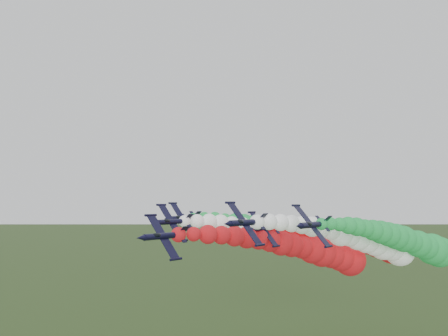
{
  "coord_description": "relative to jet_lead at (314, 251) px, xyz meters",
  "views": [
    {
      "loc": [
        51.18,
        -71.42,
        51.0
      ],
      "look_at": [
        -4.01,
        -2.16,
        57.9
      ],
      "focal_mm": 35.0,
      "sensor_mm": 36.0,
      "label": 1
    }
  ],
  "objects": [
    {
      "name": "jet_inner_right",
      "position": [
        10.55,
        9.68,
        2.33
      ],
      "size": [
        14.94,
        75.03,
        18.22
      ],
      "rotation": [
        0.0,
        0.84,
        0.0
      ],
      "color": "black",
      "rests_on": "ground"
    },
    {
      "name": "jet_trail",
      "position": [
        1.89,
        28.94,
        0.11
      ],
      "size": [
        14.87,
        74.96,
        18.15
      ],
      "rotation": [
        0.0,
        0.84,
        0.0
      ],
      "color": "black",
      "rests_on": "ground"
    },
    {
      "name": "jet_inner_left",
      "position": [
        -9.75,
        13.37,
        1.49
      ],
      "size": [
        15.29,
        75.37,
        18.57
      ],
      "rotation": [
        0.0,
        0.84,
        0.0
      ],
      "color": "black",
      "rests_on": "ground"
    },
    {
      "name": "jet_outer_left",
      "position": [
        -16.66,
        21.56,
        2.26
      ],
      "size": [
        14.84,
        74.93,
        18.12
      ],
      "rotation": [
        0.0,
        0.84,
        0.0
      ],
      "color": "black",
      "rests_on": "ground"
    },
    {
      "name": "jet_lead",
      "position": [
        0.0,
        0.0,
        0.0
      ],
      "size": [
        15.24,
        75.32,
        18.52
      ],
      "rotation": [
        0.0,
        0.84,
        0.0
      ],
      "color": "black",
      "rests_on": "ground"
    },
    {
      "name": "jet_outer_right",
      "position": [
        18.73,
        20.76,
        1.62
      ],
      "size": [
        15.16,
        75.25,
        18.44
      ],
      "rotation": [
        0.0,
        0.84,
        0.0
      ],
      "color": "black",
      "rests_on": "ground"
    }
  ]
}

